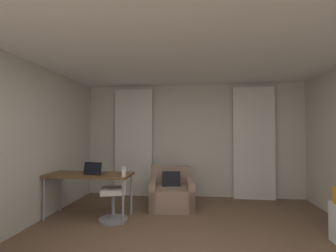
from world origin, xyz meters
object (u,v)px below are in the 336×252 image
at_px(desk, 90,177).
at_px(desk_chair, 116,197).
at_px(laptop, 95,172).
at_px(armchair, 171,194).

distance_m(desk, desk_chair, 0.60).
xyz_separation_m(desk, laptop, (0.12, -0.05, 0.11)).
distance_m(armchair, desk_chair, 1.19).
xyz_separation_m(armchair, desk_chair, (-0.85, -0.82, 0.13)).
height_order(desk_chair, laptop, laptop).
bearing_deg(desk, desk_chair, -9.54).
distance_m(armchair, desk, 1.61).
distance_m(armchair, laptop, 1.57).
distance_m(desk_chair, laptop, 0.57).
height_order(armchair, laptop, laptop).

